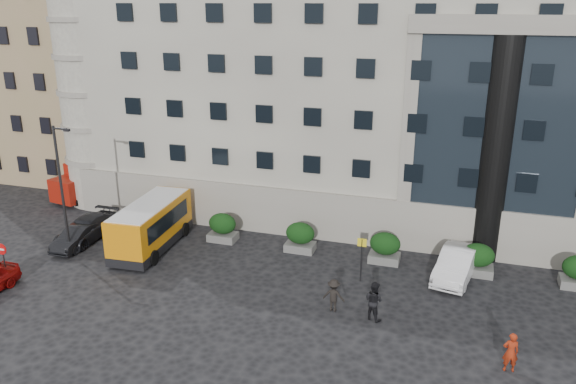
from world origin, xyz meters
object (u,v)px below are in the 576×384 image
minibus (151,224)px  pedestrian_b (374,301)px  hedge_a (222,227)px  pedestrian_c (334,295)px  parked_car_b (77,237)px  pedestrian_a (511,352)px  hedge_c (385,247)px  hedge_d (478,259)px  hedge_b (300,237)px  street_lamp (62,187)px  no_entry_sign (3,255)px  red_truck (88,179)px  bus_stop_sign (362,252)px  parked_car_c (86,229)px  white_taxi (456,264)px  parked_car_d (167,190)px

minibus → pedestrian_b: 15.14m
hedge_a → pedestrian_c: bearing=-35.8°
parked_car_b → pedestrian_a: (25.17, -5.18, 0.24)m
hedge_c → hedge_d: bearing=0.0°
hedge_a → hedge_c: bearing=0.0°
hedge_b → pedestrian_b: (5.60, -6.49, 0.06)m
street_lamp → no_entry_sign: 4.98m
hedge_c → red_truck: bearing=169.0°
bus_stop_sign → red_truck: size_ratio=0.44×
hedge_c → parked_car_c: bearing=-172.4°
hedge_b → parked_car_b: bearing=-164.9°
bus_stop_sign → parked_car_b: 17.85m
hedge_c → no_entry_sign: bearing=-155.5°
hedge_d → white_taxi: size_ratio=0.37×
parked_car_d → hedge_d: bearing=-8.8°
hedge_a → red_truck: 14.20m
bus_stop_sign → parked_car_d: (-17.00, 9.05, -1.06)m
hedge_a → red_truck: bearing=161.0°
red_truck → pedestrian_a: red_truck is taller
red_truck → bus_stop_sign: bearing=-6.8°
bus_stop_sign → pedestrian_c: bearing=-101.3°
bus_stop_sign → pedestrian_a: size_ratio=1.41×
hedge_b → pedestrian_a: bearing=-37.1°
hedge_a → bus_stop_sign: (9.50, -2.80, 0.80)m
bus_stop_sign → no_entry_sign: (-18.50, -6.04, -0.08)m
parked_car_c → pedestrian_c: 17.67m
parked_car_b → pedestrian_b: (19.10, -2.84, 0.33)m
bus_stop_sign → pedestrian_b: bus_stop_sign is taller
no_entry_sign → pedestrian_a: bearing=0.0°
minibus → no_entry_sign: bearing=-132.7°
hedge_c → pedestrian_b: 6.50m
parked_car_b → no_entry_sign: bearing=-99.7°
bus_stop_sign → red_truck: red_truck is taller
hedge_c → hedge_d: 5.20m
no_entry_sign → parked_car_c: bearing=85.1°
parked_car_c → pedestrian_c: pedestrian_c is taller
pedestrian_b → minibus: bearing=10.3°
hedge_b → street_lamp: size_ratio=0.23×
hedge_a → hedge_c: (10.40, 0.00, 0.00)m
pedestrian_a → street_lamp: bearing=-18.8°
bus_stop_sign → parked_car_b: bearing=-177.3°
red_truck → parked_car_c: 8.72m
hedge_b → pedestrian_c: size_ratio=1.08×
no_entry_sign → street_lamp: bearing=75.3°
hedge_a → bus_stop_sign: bearing=-16.4°
parked_car_d → pedestrian_a: (24.38, -15.08, 0.22)m
parked_car_c → white_taxi: white_taxi is taller
bus_stop_sign → pedestrian_c: size_ratio=1.48×
hedge_a → red_truck: (-13.42, 4.62, 0.55)m
hedge_b → parked_car_b: 13.98m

